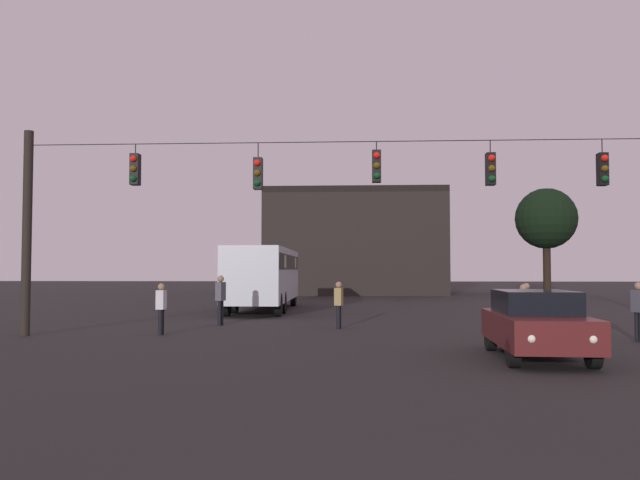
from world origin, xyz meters
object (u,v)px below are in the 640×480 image
at_px(city_bus, 265,272).
at_px(pedestrian_trailing, 639,308).
at_px(pedestrian_crossing_center, 524,308).
at_px(pedestrian_crossing_right, 221,297).
at_px(pedestrian_crossing_left, 339,302).
at_px(pedestrian_near_bus, 161,306).
at_px(car_near_right, 536,323).
at_px(pedestrian_far_side, 527,304).
at_px(tree_left_silhouette, 546,219).

relative_size(city_bus, pedestrian_trailing, 6.68).
height_order(city_bus, pedestrian_crossing_center, city_bus).
distance_m(pedestrian_crossing_center, pedestrian_crossing_right, 10.53).
distance_m(pedestrian_crossing_left, pedestrian_near_bus, 5.89).
bearing_deg(car_near_right, pedestrian_far_side, 77.24).
bearing_deg(car_near_right, pedestrian_trailing, 43.41).
relative_size(city_bus, tree_left_silhouette, 1.39).
xyz_separation_m(city_bus, tree_left_silhouette, (18.33, 16.29, 3.80)).
distance_m(city_bus, pedestrian_trailing, 18.19).
bearing_deg(pedestrian_far_side, pedestrian_trailing, -54.66).
xyz_separation_m(car_near_right, tree_left_silhouette, (9.80, 33.22, 4.87)).
bearing_deg(pedestrian_crossing_right, city_bus, 87.58).
height_order(car_near_right, pedestrian_crossing_right, pedestrian_crossing_right).
bearing_deg(pedestrian_near_bus, tree_left_silhouette, 55.13).
distance_m(car_near_right, pedestrian_crossing_left, 8.53).
height_order(pedestrian_crossing_center, pedestrian_trailing, pedestrian_trailing).
distance_m(pedestrian_crossing_right, pedestrian_near_bus, 3.64).
relative_size(city_bus, pedestrian_far_side, 7.08).
bearing_deg(pedestrian_near_bus, pedestrian_far_side, 9.60).
height_order(pedestrian_crossing_left, pedestrian_crossing_right, pedestrian_crossing_right).
bearing_deg(city_bus, pedestrian_near_bus, -96.97).
bearing_deg(pedestrian_far_side, city_bus, 134.61).
bearing_deg(car_near_right, city_bus, 116.76).
bearing_deg(pedestrian_crossing_right, pedestrian_crossing_center, -23.63).
xyz_separation_m(pedestrian_crossing_center, tree_left_silhouette, (9.05, 29.20, 4.78)).
bearing_deg(pedestrian_crossing_center, pedestrian_far_side, 73.96).
xyz_separation_m(pedestrian_near_bus, tree_left_silhouette, (19.81, 28.44, 4.79)).
xyz_separation_m(city_bus, pedestrian_trailing, (12.30, -13.36, -0.93)).
height_order(pedestrian_crossing_left, pedestrian_far_side, pedestrian_crossing_left).
bearing_deg(pedestrian_crossing_left, tree_left_silhouette, 61.02).
distance_m(pedestrian_crossing_right, pedestrian_far_side, 10.53).
xyz_separation_m(pedestrian_crossing_left, pedestrian_crossing_right, (-4.27, 1.07, 0.13)).
bearing_deg(pedestrian_trailing, pedestrian_crossing_left, 156.82).
relative_size(pedestrian_crossing_right, pedestrian_far_side, 1.15).
height_order(car_near_right, pedestrian_near_bus, pedestrian_near_bus).
bearing_deg(pedestrian_crossing_left, pedestrian_near_bus, -156.11).
height_order(pedestrian_crossing_left, pedestrian_near_bus, pedestrian_crossing_left).
xyz_separation_m(city_bus, car_near_right, (8.53, -16.93, -1.07)).
bearing_deg(pedestrian_crossing_center, pedestrian_trailing, -8.50).
bearing_deg(pedestrian_crossing_center, pedestrian_near_bus, 175.95).
bearing_deg(city_bus, pedestrian_crossing_right, -92.42).
height_order(city_bus, car_near_right, city_bus).
relative_size(pedestrian_crossing_left, tree_left_silhouette, 0.20).
relative_size(pedestrian_crossing_left, pedestrian_crossing_right, 0.89).
height_order(city_bus, pedestrian_crossing_left, city_bus).
height_order(pedestrian_crossing_right, pedestrian_trailing, pedestrian_crossing_right).
xyz_separation_m(city_bus, pedestrian_crossing_left, (3.90, -9.76, -0.97)).
distance_m(city_bus, tree_left_silhouette, 24.82).
bearing_deg(car_near_right, pedestrian_crossing_left, 122.90).
bearing_deg(car_near_right, tree_left_silhouette, 73.57).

